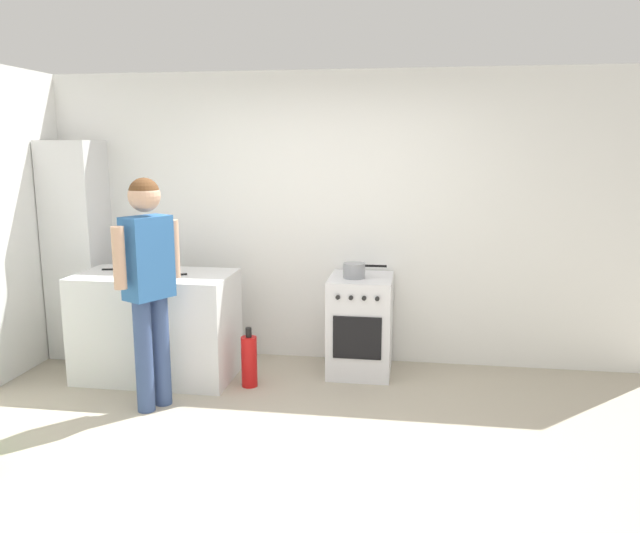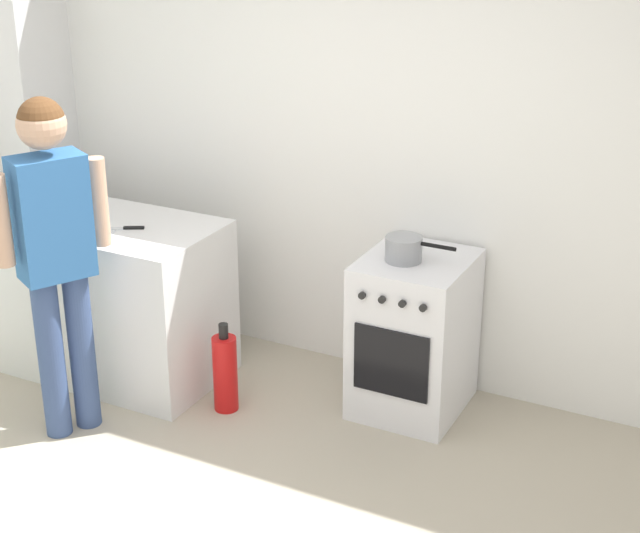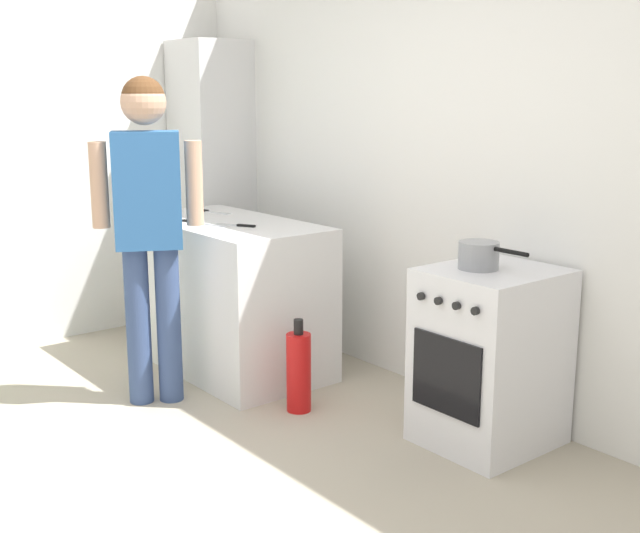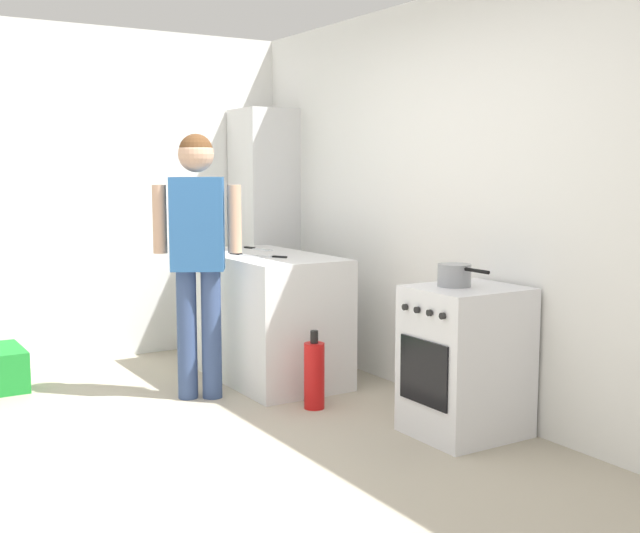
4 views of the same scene
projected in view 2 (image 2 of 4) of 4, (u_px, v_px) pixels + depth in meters
The scene contains 10 objects.
back_wall at pixel (385, 147), 5.24m from camera, with size 6.00×0.10×2.60m, color white.
counter_unit at pixel (108, 296), 5.51m from camera, with size 1.30×0.70×0.90m, color silver.
oven_left at pixel (414, 334), 5.11m from camera, with size 0.53×0.62×0.85m.
pot at pixel (404, 249), 4.91m from camera, with size 0.37×0.19×0.13m.
knife_bread at pixel (81, 229), 5.21m from camera, with size 0.35×0.12×0.01m.
knife_utility at pixel (123, 228), 5.22m from camera, with size 0.23×0.15×0.01m.
knife_chef at pixel (62, 204), 5.58m from camera, with size 0.31×0.10×0.01m.
person at pixel (54, 238), 4.67m from camera, with size 0.34×0.51×1.73m.
fire_extinguisher at pixel (225, 372), 5.17m from camera, with size 0.13×0.13×0.50m.
larder_cabinet at pixel (27, 159), 6.09m from camera, with size 0.48×0.44×2.00m, color silver.
Camera 2 is at (2.00, -2.74, 2.70)m, focal length 55.00 mm.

